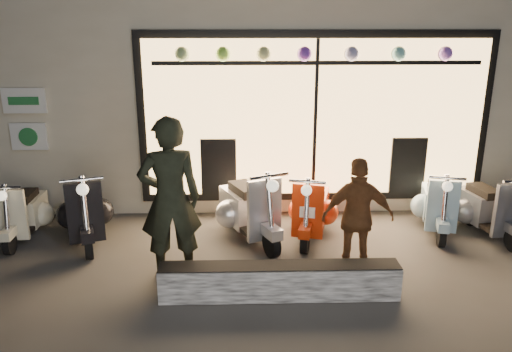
{
  "coord_description": "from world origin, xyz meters",
  "views": [
    {
      "loc": [
        -0.34,
        -5.63,
        2.97
      ],
      "look_at": [
        -0.15,
        0.6,
        1.05
      ],
      "focal_mm": 35.0,
      "sensor_mm": 36.0,
      "label": 1
    }
  ],
  "objects_px": {
    "man": "(170,200)",
    "woman": "(358,217)",
    "scooter_red": "(312,208)",
    "scooter_silver": "(247,208)",
    "graffiti_barrier": "(279,281)"
  },
  "relations": [
    {
      "from": "woman",
      "to": "man",
      "type": "bearing_deg",
      "value": 4.26
    },
    {
      "from": "graffiti_barrier",
      "to": "scooter_silver",
      "type": "xyz_separation_m",
      "value": [
        -0.34,
        1.73,
        0.23
      ]
    },
    {
      "from": "man",
      "to": "woman",
      "type": "height_order",
      "value": "man"
    },
    {
      "from": "graffiti_barrier",
      "to": "scooter_silver",
      "type": "distance_m",
      "value": 1.78
    },
    {
      "from": "graffiti_barrier",
      "to": "man",
      "type": "relative_size",
      "value": 1.35
    },
    {
      "from": "scooter_red",
      "to": "man",
      "type": "bearing_deg",
      "value": -130.57
    },
    {
      "from": "graffiti_barrier",
      "to": "woman",
      "type": "distance_m",
      "value": 1.25
    },
    {
      "from": "graffiti_barrier",
      "to": "scooter_silver",
      "type": "height_order",
      "value": "scooter_silver"
    },
    {
      "from": "scooter_red",
      "to": "woman",
      "type": "bearing_deg",
      "value": -58.3
    },
    {
      "from": "scooter_red",
      "to": "woman",
      "type": "height_order",
      "value": "woman"
    },
    {
      "from": "man",
      "to": "woman",
      "type": "relative_size",
      "value": 1.35
    },
    {
      "from": "scooter_silver",
      "to": "scooter_red",
      "type": "relative_size",
      "value": 1.08
    },
    {
      "from": "scooter_silver",
      "to": "man",
      "type": "bearing_deg",
      "value": -151.01
    },
    {
      "from": "scooter_silver",
      "to": "scooter_red",
      "type": "distance_m",
      "value": 0.96
    },
    {
      "from": "woman",
      "to": "scooter_red",
      "type": "bearing_deg",
      "value": -69.99
    }
  ]
}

